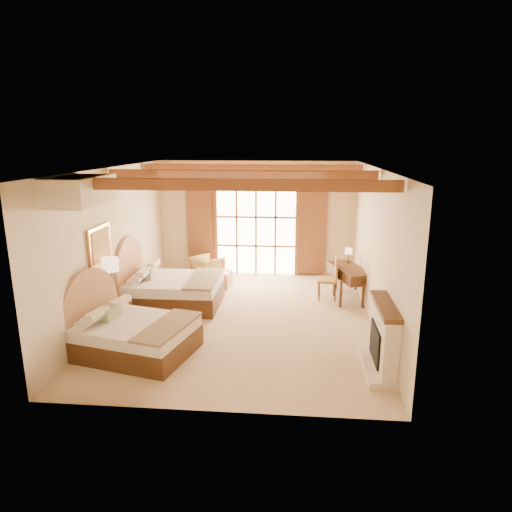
# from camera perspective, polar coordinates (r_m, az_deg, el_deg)

# --- Properties ---
(floor) EXTENTS (7.00, 7.00, 0.00)m
(floor) POSITION_cam_1_polar(r_m,az_deg,el_deg) (9.96, -1.77, -7.81)
(floor) COLOR tan
(floor) RESTS_ON ground
(wall_back) EXTENTS (5.50, 0.00, 5.50)m
(wall_back) POSITION_cam_1_polar(r_m,az_deg,el_deg) (12.89, 0.02, 4.70)
(wall_back) COLOR beige
(wall_back) RESTS_ON ground
(wall_left) EXTENTS (0.00, 7.00, 7.00)m
(wall_left) POSITION_cam_1_polar(r_m,az_deg,el_deg) (10.17, -17.41, 1.45)
(wall_left) COLOR beige
(wall_left) RESTS_ON ground
(wall_right) EXTENTS (0.00, 7.00, 7.00)m
(wall_right) POSITION_cam_1_polar(r_m,az_deg,el_deg) (9.55, 14.78, 0.83)
(wall_right) COLOR beige
(wall_right) RESTS_ON ground
(ceiling) EXTENTS (7.00, 7.00, 0.00)m
(ceiling) POSITION_cam_1_polar(r_m,az_deg,el_deg) (9.25, -1.92, 10.90)
(ceiling) COLOR #A97238
(ceiling) RESTS_ON ground
(ceiling_beams) EXTENTS (5.39, 4.60, 0.18)m
(ceiling_beams) POSITION_cam_1_polar(r_m,az_deg,el_deg) (9.25, -1.91, 10.16)
(ceiling_beams) COLOR brown
(ceiling_beams) RESTS_ON ceiling
(french_doors) EXTENTS (3.95, 0.08, 2.60)m
(french_doors) POSITION_cam_1_polar(r_m,az_deg,el_deg) (12.89, 0.00, 3.12)
(french_doors) COLOR white
(french_doors) RESTS_ON ground
(fireplace) EXTENTS (0.46, 1.40, 1.16)m
(fireplace) POSITION_cam_1_polar(r_m,az_deg,el_deg) (7.99, 15.53, -10.12)
(fireplace) COLOR beige
(fireplace) RESTS_ON ground
(painting) EXTENTS (0.06, 0.95, 0.75)m
(painting) POSITION_cam_1_polar(r_m,az_deg,el_deg) (9.45, -18.91, 1.32)
(painting) COLOR #D8964D
(painting) RESTS_ON wall_left
(canopy_valance) EXTENTS (0.70, 1.40, 0.45)m
(canopy_valance) POSITION_cam_1_polar(r_m,az_deg,el_deg) (8.02, -21.18, 7.65)
(canopy_valance) COLOR beige
(canopy_valance) RESTS_ON ceiling
(bed_near) EXTENTS (2.31, 1.92, 1.31)m
(bed_near) POSITION_cam_1_polar(r_m,az_deg,el_deg) (8.61, -15.79, -9.17)
(bed_near) COLOR #4A2213
(bed_near) RESTS_ON floor
(bed_far) EXTENTS (2.15, 1.69, 1.42)m
(bed_far) POSITION_cam_1_polar(r_m,az_deg,el_deg) (10.81, -11.14, -3.86)
(bed_far) COLOR #4A2213
(bed_far) RESTS_ON floor
(nightstand) EXTENTS (0.56, 0.56, 0.61)m
(nightstand) POSITION_cam_1_polar(r_m,az_deg,el_deg) (9.75, -17.13, -7.06)
(nightstand) COLOR #4A2213
(nightstand) RESTS_ON floor
(floor_lamp) EXTENTS (0.32, 0.32, 1.51)m
(floor_lamp) POSITION_cam_1_polar(r_m,az_deg,el_deg) (9.42, -17.72, -1.56)
(floor_lamp) COLOR #3E2B1F
(floor_lamp) RESTS_ON floor
(armchair) EXTENTS (1.02, 1.03, 0.67)m
(armchair) POSITION_cam_1_polar(r_m,az_deg,el_deg) (12.58, -6.11, -1.53)
(armchair) COLOR #B18A4C
(armchair) RESTS_ON floor
(ottoman) EXTENTS (0.62, 0.62, 0.40)m
(ottoman) POSITION_cam_1_polar(r_m,az_deg,el_deg) (12.06, -4.53, -2.86)
(ottoman) COLOR tan
(ottoman) RESTS_ON floor
(desk) EXTENTS (1.04, 1.54, 0.77)m
(desk) POSITION_cam_1_polar(r_m,az_deg,el_deg) (11.31, 11.55, -3.16)
(desk) COLOR #4A2213
(desk) RESTS_ON floor
(desk_chair) EXTENTS (0.49, 0.49, 1.07)m
(desk_chair) POSITION_cam_1_polar(r_m,az_deg,el_deg) (11.20, 8.99, -3.64)
(desk_chair) COLOR #AD893C
(desk_chair) RESTS_ON floor
(desk_lamp) EXTENTS (0.18, 0.18, 0.36)m
(desk_lamp) POSITION_cam_1_polar(r_m,az_deg,el_deg) (11.62, 11.52, 0.53)
(desk_lamp) COLOR #3E2B1F
(desk_lamp) RESTS_ON desk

